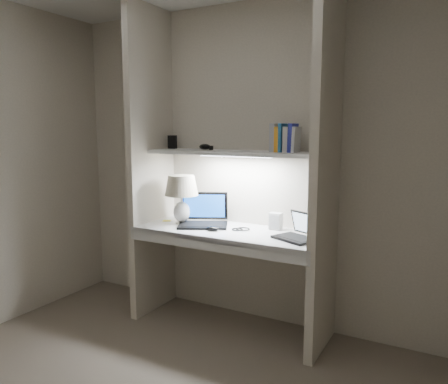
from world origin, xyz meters
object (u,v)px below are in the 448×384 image
Objects in this scene: speaker at (276,221)px; laptop_netbook at (299,233)px; book_row at (285,139)px; laptop_main at (203,218)px; table_lamp at (182,191)px.

laptop_netbook is at bearing -34.96° from speaker.
book_row reaches higher than speaker.
laptop_main is 0.83m from laptop_netbook.
laptop_netbook is 0.68m from book_row.
laptop_netbook is at bearing -0.48° from table_lamp.
laptop_netbook is at bearing -31.47° from laptop_main.
laptop_main is 1.34× the size of laptop_netbook.
speaker is (0.57, 0.12, 0.01)m from laptop_main.
table_lamp is at bearing -172.35° from book_row.
laptop_main is 3.75× the size of speaker.
book_row reaches higher than table_lamp.
laptop_netbook is 1.77× the size of book_row.
table_lamp is 0.81× the size of laptop_main.
table_lamp is 0.79m from speaker.
laptop_main is 0.58m from speaker.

